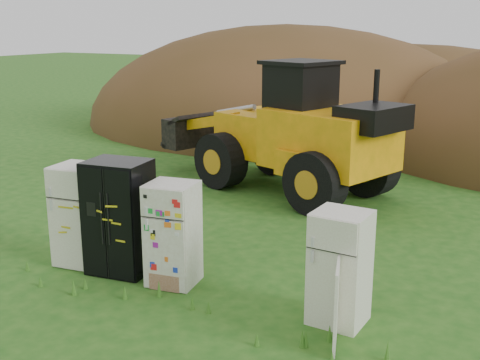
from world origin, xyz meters
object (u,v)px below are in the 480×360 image
object	(u,v)px
fridge_leftmost	(81,215)
fridge_sticker	(173,234)
fridge_black_side	(120,217)
fridge_open_door	(340,268)
wheel_loader	(275,124)

from	to	relation	value
fridge_leftmost	fridge_sticker	distance (m)	1.90
fridge_black_side	fridge_open_door	bearing A→B (deg)	-7.71
fridge_black_side	wheel_loader	bearing A→B (deg)	82.42
fridge_leftmost	fridge_black_side	distance (m)	0.84
fridge_sticker	wheel_loader	size ratio (longest dim) A/B	0.25
fridge_open_door	fridge_sticker	bearing A→B (deg)	-177.07
fridge_sticker	wheel_loader	bearing A→B (deg)	90.99
fridge_leftmost	wheel_loader	size ratio (longest dim) A/B	0.26
fridge_leftmost	fridge_sticker	bearing A→B (deg)	-6.26
fridge_leftmost	fridge_sticker	xyz separation A→B (m)	(1.90, 0.03, -0.04)
fridge_black_side	fridge_leftmost	bearing A→B (deg)	174.23
fridge_sticker	wheel_loader	xyz separation A→B (m)	(-1.04, 6.19, 0.79)
fridge_sticker	fridge_open_door	xyz separation A→B (m)	(2.79, -0.02, -0.03)
fridge_black_side	fridge_sticker	distance (m)	1.07
fridge_leftmost	fridge_sticker	world-z (taller)	fridge_leftmost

